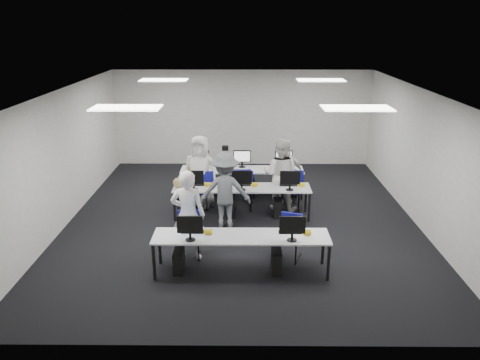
{
  "coord_description": "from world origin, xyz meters",
  "views": [
    {
      "loc": [
        0.04,
        -10.07,
        4.42
      ],
      "look_at": [
        -0.04,
        -0.07,
        1.0
      ],
      "focal_mm": 35.0,
      "sensor_mm": 36.0,
      "label": 1
    }
  ],
  "objects_px": {
    "desk_front": "(241,238)",
    "desk_mid": "(242,189)",
    "chair_7": "(284,191)",
    "chair_1": "(289,245)",
    "student_1": "(280,174)",
    "chair_0": "(189,243)",
    "chair_3": "(244,197)",
    "chair_6": "(240,192)",
    "student_3": "(285,173)",
    "chair_4": "(292,197)",
    "student_2": "(200,172)",
    "chair_5": "(204,194)",
    "chair_2": "(197,198)",
    "student_0": "(188,215)",
    "photographer": "(225,191)"
  },
  "relations": [
    {
      "from": "desk_front",
      "to": "desk_mid",
      "type": "xyz_separation_m",
      "value": [
        0.0,
        2.6,
        0.0
      ]
    },
    {
      "from": "desk_mid",
      "to": "student_2",
      "type": "xyz_separation_m",
      "value": [
        -1.03,
        0.66,
        0.22
      ]
    },
    {
      "from": "chair_1",
      "to": "student_1",
      "type": "relative_size",
      "value": 0.49
    },
    {
      "from": "chair_5",
      "to": "student_3",
      "type": "distance_m",
      "value": 2.11
    },
    {
      "from": "chair_2",
      "to": "chair_6",
      "type": "xyz_separation_m",
      "value": [
        1.06,
        0.39,
        0.02
      ]
    },
    {
      "from": "chair_4",
      "to": "student_3",
      "type": "xyz_separation_m",
      "value": [
        -0.16,
        0.43,
        0.48
      ]
    },
    {
      "from": "photographer",
      "to": "chair_5",
      "type": "bearing_deg",
      "value": -64.88
    },
    {
      "from": "chair_6",
      "to": "photographer",
      "type": "height_order",
      "value": "photographer"
    },
    {
      "from": "chair_2",
      "to": "student_0",
      "type": "xyz_separation_m",
      "value": [
        0.08,
        -2.52,
        0.62
      ]
    },
    {
      "from": "chair_0",
      "to": "student_1",
      "type": "relative_size",
      "value": 0.5
    },
    {
      "from": "chair_6",
      "to": "student_3",
      "type": "height_order",
      "value": "student_3"
    },
    {
      "from": "chair_4",
      "to": "student_3",
      "type": "distance_m",
      "value": 0.66
    },
    {
      "from": "chair_6",
      "to": "student_2",
      "type": "distance_m",
      "value": 1.17
    },
    {
      "from": "desk_front",
      "to": "student_1",
      "type": "bearing_deg",
      "value": 73.06
    },
    {
      "from": "chair_0",
      "to": "chair_7",
      "type": "bearing_deg",
      "value": 51.14
    },
    {
      "from": "chair_7",
      "to": "student_1",
      "type": "relative_size",
      "value": 0.51
    },
    {
      "from": "student_2",
      "to": "chair_3",
      "type": "bearing_deg",
      "value": 3.79
    },
    {
      "from": "desk_mid",
      "to": "chair_4",
      "type": "bearing_deg",
      "value": 21.97
    },
    {
      "from": "desk_front",
      "to": "chair_7",
      "type": "relative_size",
      "value": 3.52
    },
    {
      "from": "chair_0",
      "to": "photographer",
      "type": "height_order",
      "value": "photographer"
    },
    {
      "from": "chair_7",
      "to": "photographer",
      "type": "relative_size",
      "value": 0.53
    },
    {
      "from": "chair_1",
      "to": "chair_3",
      "type": "relative_size",
      "value": 0.97
    },
    {
      "from": "desk_mid",
      "to": "chair_3",
      "type": "height_order",
      "value": "chair_3"
    },
    {
      "from": "chair_0",
      "to": "student_2",
      "type": "relative_size",
      "value": 0.5
    },
    {
      "from": "student_3",
      "to": "student_0",
      "type": "bearing_deg",
      "value": -124.98
    },
    {
      "from": "student_2",
      "to": "chair_7",
      "type": "bearing_deg",
      "value": 18.97
    },
    {
      "from": "chair_6",
      "to": "student_0",
      "type": "distance_m",
      "value": 3.13
    },
    {
      "from": "desk_front",
      "to": "chair_1",
      "type": "xyz_separation_m",
      "value": [
        0.93,
        0.54,
        -0.4
      ]
    },
    {
      "from": "chair_0",
      "to": "chair_4",
      "type": "xyz_separation_m",
      "value": [
        2.28,
        2.49,
        0.01
      ]
    },
    {
      "from": "chair_3",
      "to": "student_0",
      "type": "bearing_deg",
      "value": -106.5
    },
    {
      "from": "chair_0",
      "to": "chair_7",
      "type": "distance_m",
      "value": 3.62
    },
    {
      "from": "student_2",
      "to": "photographer",
      "type": "distance_m",
      "value": 1.43
    },
    {
      "from": "chair_1",
      "to": "student_2",
      "type": "distance_m",
      "value": 3.41
    },
    {
      "from": "chair_5",
      "to": "student_2",
      "type": "relative_size",
      "value": 0.52
    },
    {
      "from": "chair_0",
      "to": "student_3",
      "type": "bearing_deg",
      "value": 50.7
    },
    {
      "from": "desk_mid",
      "to": "student_2",
      "type": "bearing_deg",
      "value": 147.08
    },
    {
      "from": "chair_6",
      "to": "chair_1",
      "type": "bearing_deg",
      "value": -84.34
    },
    {
      "from": "student_1",
      "to": "student_2",
      "type": "xyz_separation_m",
      "value": [
        -1.96,
        0.2,
        0.0
      ]
    },
    {
      "from": "desk_front",
      "to": "chair_0",
      "type": "relative_size",
      "value": 3.56
    },
    {
      "from": "student_0",
      "to": "chair_2",
      "type": "bearing_deg",
      "value": -82.63
    },
    {
      "from": "chair_5",
      "to": "student_0",
      "type": "xyz_separation_m",
      "value": [
        -0.06,
        -2.78,
        0.61
      ]
    },
    {
      "from": "chair_2",
      "to": "chair_6",
      "type": "distance_m",
      "value": 1.12
    },
    {
      "from": "chair_0",
      "to": "chair_3",
      "type": "distance_m",
      "value": 2.74
    },
    {
      "from": "student_1",
      "to": "student_3",
      "type": "bearing_deg",
      "value": -90.65
    },
    {
      "from": "desk_mid",
      "to": "chair_5",
      "type": "height_order",
      "value": "chair_5"
    },
    {
      "from": "chair_2",
      "to": "chair_3",
      "type": "bearing_deg",
      "value": -10.97
    },
    {
      "from": "chair_4",
      "to": "student_0",
      "type": "height_order",
      "value": "student_0"
    },
    {
      "from": "chair_0",
      "to": "chair_3",
      "type": "relative_size",
      "value": 0.99
    },
    {
      "from": "student_0",
      "to": "student_3",
      "type": "bearing_deg",
      "value": -119.55
    },
    {
      "from": "chair_1",
      "to": "chair_5",
      "type": "xyz_separation_m",
      "value": [
        -1.88,
        2.78,
        0.02
      ]
    }
  ]
}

